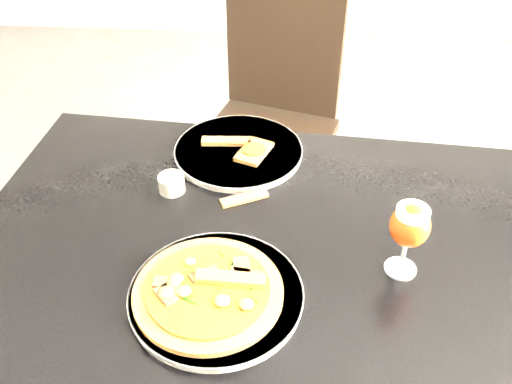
# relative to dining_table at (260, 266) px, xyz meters

# --- Properties ---
(dining_table) EXTENTS (1.27, 0.90, 0.75)m
(dining_table) POSITION_rel_dining_table_xyz_m (0.00, 0.00, 0.00)
(dining_table) COLOR black
(dining_table) RESTS_ON ground
(chair_far) EXTENTS (0.53, 0.53, 0.92)m
(chair_far) POSITION_rel_dining_table_xyz_m (-0.01, 0.84, -0.16)
(chair_far) COLOR black
(chair_far) RESTS_ON ground
(plate_main) EXTENTS (0.40, 0.40, 0.02)m
(plate_main) POSITION_rel_dining_table_xyz_m (-0.07, -0.17, 0.10)
(plate_main) COLOR silver
(plate_main) RESTS_ON dining_table
(pizza) EXTENTS (0.27, 0.27, 0.03)m
(pizza) POSITION_rel_dining_table_xyz_m (-0.08, -0.18, 0.12)
(pizza) COLOR brown
(pizza) RESTS_ON plate_main
(plate_second) EXTENTS (0.38, 0.38, 0.02)m
(plate_second) POSITION_rel_dining_table_xyz_m (-0.07, 0.29, 0.10)
(plate_second) COLOR silver
(plate_second) RESTS_ON dining_table
(crust_scraps) EXTENTS (0.18, 0.12, 0.01)m
(crust_scraps) POSITION_rel_dining_table_xyz_m (-0.05, 0.28, 0.11)
(crust_scraps) COLOR brown
(crust_scraps) RESTS_ON plate_second
(loose_crust) EXTENTS (0.11, 0.07, 0.01)m
(loose_crust) POSITION_rel_dining_table_xyz_m (-0.04, 0.11, 0.09)
(loose_crust) COLOR brown
(loose_crust) RESTS_ON dining_table
(sauce_cup) EXTENTS (0.06, 0.06, 0.04)m
(sauce_cup) POSITION_rel_dining_table_xyz_m (-0.21, 0.14, 0.11)
(sauce_cup) COLOR beige
(sauce_cup) RESTS_ON dining_table
(beer_glass) EXTENTS (0.07, 0.07, 0.16)m
(beer_glass) POSITION_rel_dining_table_xyz_m (0.27, -0.08, 0.20)
(beer_glass) COLOR silver
(beer_glass) RESTS_ON dining_table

